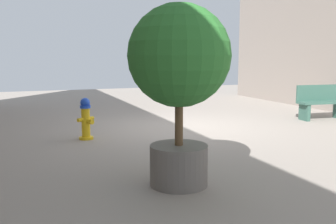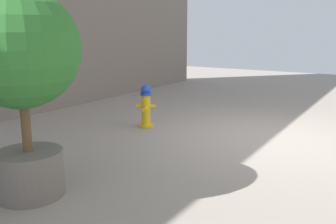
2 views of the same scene
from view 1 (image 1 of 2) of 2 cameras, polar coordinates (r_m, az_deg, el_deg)
The scene contains 4 objects.
ground_plane at distance 9.53m, azimuth 2.33°, elevation -2.24°, with size 23.40×23.40×0.00m, color gray.
fire_hydrant at distance 8.25m, azimuth -12.14°, elevation -0.97°, with size 0.39×0.37×0.88m.
bench_near at distance 11.45m, azimuth 21.83°, elevation 1.40°, with size 1.45×0.56×0.95m.
planter_tree at distance 5.06m, azimuth 1.67°, elevation 6.37°, with size 1.36×1.36×2.44m.
Camera 1 is at (3.73, 8.59, 1.75)m, focal length 40.96 mm.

